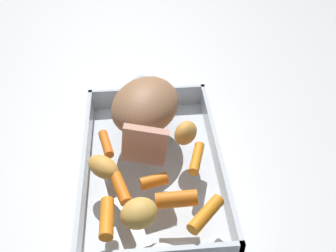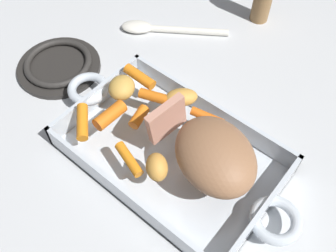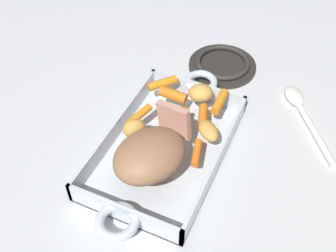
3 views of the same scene
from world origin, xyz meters
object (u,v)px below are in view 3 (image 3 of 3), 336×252
object	(u,v)px
baby_carrot_northeast	(173,95)
potato_golden_small	(208,131)
baby_carrot_short	(177,110)
potato_whole	(134,128)
pork_roast	(149,155)
roast_slice_outer	(174,120)
baby_carrot_southeast	(197,153)
roasting_dish	(165,147)
potato_golden_large	(201,93)
baby_carrot_southwest	(203,115)
baby_carrot_center_right	(139,115)
serving_spoon	(303,111)
baby_carrot_long	(162,83)
stove_burner_rear	(222,64)
baby_carrot_center_left	(220,102)

from	to	relation	value
baby_carrot_northeast	potato_golden_small	bearing A→B (deg)	-123.09
baby_carrot_short	potato_whole	distance (m)	0.11
pork_roast	roast_slice_outer	world-z (taller)	roast_slice_outer
pork_roast	baby_carrot_short	size ratio (longest dim) A/B	3.50
baby_carrot_southeast	roasting_dish	bearing A→B (deg)	75.93
roasting_dish	potato_whole	distance (m)	0.08
roast_slice_outer	potato_whole	world-z (taller)	roast_slice_outer
pork_roast	baby_carrot_short	distance (m)	0.16
baby_carrot_northeast	potato_golden_large	size ratio (longest dim) A/B	1.14
baby_carrot_southwest	roast_slice_outer	bearing A→B (deg)	147.27
pork_roast	potato_golden_large	size ratio (longest dim) A/B	2.73
baby_carrot_center_right	baby_carrot_southeast	xyz separation A→B (m)	(-0.05, -0.15, -0.00)
baby_carrot_center_right	baby_carrot_southeast	world-z (taller)	same
potato_golden_small	baby_carrot_southeast	bearing A→B (deg)	178.41
baby_carrot_short	potato_golden_small	xyz separation A→B (m)	(-0.03, -0.08, 0.00)
roast_slice_outer	potato_golden_large	size ratio (longest dim) A/B	1.33
potato_golden_small	serving_spoon	size ratio (longest dim) A/B	0.27
baby_carrot_long	baby_carrot_short	bearing A→B (deg)	-135.45
potato_golden_small	stove_burner_rear	xyz separation A→B (m)	(0.28, 0.06, -0.05)
baby_carrot_short	serving_spoon	xyz separation A→B (m)	(0.16, -0.24, -0.05)
potato_golden_small	roasting_dish	bearing A→B (deg)	116.93
roast_slice_outer	baby_carrot_northeast	distance (m)	0.10
baby_carrot_southwest	potato_golden_small	bearing A→B (deg)	-147.03
baby_carrot_southeast	potato_golden_small	xyz separation A→B (m)	(0.06, -0.00, 0.01)
roast_slice_outer	baby_carrot_southeast	bearing A→B (deg)	-120.08
roasting_dish	potato_golden_small	distance (m)	0.10
baby_carrot_southeast	baby_carrot_center_right	bearing A→B (deg)	72.73
roast_slice_outer	baby_carrot_short	xyz separation A→B (m)	(0.05, 0.02, -0.03)
baby_carrot_northeast	baby_carrot_center_right	bearing A→B (deg)	153.44
serving_spoon	baby_carrot_center_right	bearing A→B (deg)	88.72
baby_carrot_southeast	serving_spoon	size ratio (longest dim) A/B	0.27
roast_slice_outer	baby_carrot_center_right	distance (m)	0.09
baby_carrot_northeast	baby_carrot_southeast	distance (m)	0.17
potato_golden_large	baby_carrot_center_right	bearing A→B (deg)	138.02
pork_roast	baby_carrot_southwest	world-z (taller)	pork_roast
baby_carrot_center_left	potato_golden_large	bearing A→B (deg)	88.35
baby_carrot_southwest	potato_golden_small	distance (m)	0.05
baby_carrot_center_left	stove_burner_rear	size ratio (longest dim) A/B	0.38
baby_carrot_short	baby_carrot_long	xyz separation A→B (m)	(0.07, 0.07, 0.00)
baby_carrot_short	serving_spoon	world-z (taller)	baby_carrot_short
baby_carrot_southeast	serving_spoon	world-z (taller)	baby_carrot_southeast
pork_roast	roast_slice_outer	size ratio (longest dim) A/B	2.05
roast_slice_outer	stove_burner_rear	distance (m)	0.31
potato_golden_small	baby_carrot_center_left	bearing A→B (deg)	4.86
potato_golden_small	potato_golden_large	world-z (taller)	potato_golden_large
baby_carrot_center_right	baby_carrot_center_left	bearing A→B (deg)	-53.27
baby_carrot_short	potato_whole	xyz separation A→B (m)	(-0.09, 0.06, 0.01)
roast_slice_outer	serving_spoon	xyz separation A→B (m)	(0.21, -0.23, -0.07)
baby_carrot_short	baby_carrot_southeast	bearing A→B (deg)	-138.27
baby_carrot_center_right	serving_spoon	bearing A→B (deg)	-56.56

